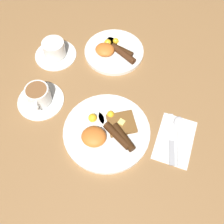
{
  "coord_description": "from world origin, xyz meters",
  "views": [
    {
      "loc": [
        0.11,
        -0.36,
        0.79
      ],
      "look_at": [
        0.0,
        0.07,
        0.03
      ],
      "focal_mm": 42.0,
      "sensor_mm": 36.0,
      "label": 1
    }
  ],
  "objects_px": {
    "breakfast_plate_far": "(113,51)",
    "teacup_far": "(55,50)",
    "breakfast_plate_near": "(107,131)",
    "teacup_near": "(39,97)",
    "knife": "(172,141)",
    "spoon": "(179,128)"
  },
  "relations": [
    {
      "from": "breakfast_plate_far",
      "to": "teacup_near",
      "type": "xyz_separation_m",
      "value": [
        -0.2,
        -0.28,
        0.01
      ]
    },
    {
      "from": "breakfast_plate_far",
      "to": "teacup_far",
      "type": "relative_size",
      "value": 1.44
    },
    {
      "from": "teacup_far",
      "to": "knife",
      "type": "height_order",
      "value": "teacup_far"
    },
    {
      "from": "breakfast_plate_near",
      "to": "breakfast_plate_far",
      "type": "relative_size",
      "value": 1.23
    },
    {
      "from": "breakfast_plate_near",
      "to": "spoon",
      "type": "relative_size",
      "value": 1.64
    },
    {
      "from": "teacup_far",
      "to": "knife",
      "type": "relative_size",
      "value": 0.89
    },
    {
      "from": "breakfast_plate_far",
      "to": "teacup_near",
      "type": "bearing_deg",
      "value": -125.17
    },
    {
      "from": "breakfast_plate_far",
      "to": "teacup_near",
      "type": "distance_m",
      "value": 0.35
    },
    {
      "from": "knife",
      "to": "teacup_near",
      "type": "bearing_deg",
      "value": 75.5
    },
    {
      "from": "spoon",
      "to": "knife",
      "type": "bearing_deg",
      "value": 156.25
    },
    {
      "from": "breakfast_plate_near",
      "to": "spoon",
      "type": "distance_m",
      "value": 0.24
    },
    {
      "from": "teacup_near",
      "to": "teacup_far",
      "type": "relative_size",
      "value": 1.01
    },
    {
      "from": "breakfast_plate_near",
      "to": "knife",
      "type": "distance_m",
      "value": 0.21
    },
    {
      "from": "breakfast_plate_far",
      "to": "teacup_far",
      "type": "bearing_deg",
      "value": -163.69
    },
    {
      "from": "teacup_far",
      "to": "knife",
      "type": "bearing_deg",
      "value": -28.58
    },
    {
      "from": "teacup_far",
      "to": "teacup_near",
      "type": "bearing_deg",
      "value": -84.39
    },
    {
      "from": "breakfast_plate_far",
      "to": "spoon",
      "type": "relative_size",
      "value": 1.34
    },
    {
      "from": "breakfast_plate_near",
      "to": "breakfast_plate_far",
      "type": "distance_m",
      "value": 0.36
    },
    {
      "from": "breakfast_plate_far",
      "to": "teacup_near",
      "type": "relative_size",
      "value": 1.42
    },
    {
      "from": "breakfast_plate_near",
      "to": "breakfast_plate_far",
      "type": "height_order",
      "value": "breakfast_plate_near"
    },
    {
      "from": "breakfast_plate_far",
      "to": "spoon",
      "type": "xyz_separation_m",
      "value": [
        0.29,
        -0.28,
        -0.01
      ]
    },
    {
      "from": "breakfast_plate_far",
      "to": "spoon",
      "type": "height_order",
      "value": "breakfast_plate_far"
    }
  ]
}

